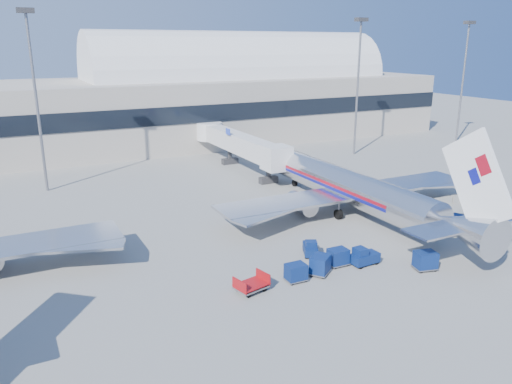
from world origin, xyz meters
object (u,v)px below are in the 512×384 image
ramp_worker (493,236)px  cart_train_b (320,264)px  barrier_far (461,198)px  tug_left (310,248)px  airliner_main (353,188)px  barrier_mid (441,201)px  cart_open_red (252,286)px  tug_right (430,221)px  mast_east (359,67)px  cart_solo_far (455,224)px  barrier_near (421,205)px  cart_train_a (338,257)px  mast_far_east (465,64)px  mast_west (33,75)px  tug_lead (364,257)px  jetbridge_near (235,142)px  cart_train_c (296,272)px  cart_solo_near (425,260)px

ramp_worker → cart_train_b: bearing=42.3°
barrier_far → tug_left: 25.87m
airliner_main → barrier_mid: airliner_main is taller
cart_train_b → cart_open_red: size_ratio=0.84×
airliner_main → tug_right: (4.31, -7.59, -2.17)m
mast_east → cart_solo_far: (-14.59, -35.33, -13.83)m
mast_east → cart_train_b: (-32.14, -37.02, -13.92)m
barrier_near → cart_train_a: cart_train_a is taller
mast_far_east → tug_left: (-55.71, -33.33, -14.10)m
barrier_near → cart_train_a: bearing=-155.0°
barrier_near → cart_train_a: (-17.80, -8.29, 0.36)m
mast_far_east → barrier_mid: bearing=-140.3°
mast_west → tug_lead: bearing=-59.0°
mast_east → ramp_worker: size_ratio=14.67×
cart_train_a → tug_left: bearing=107.6°
mast_west → airliner_main: bearing=-40.4°
tug_lead → barrier_mid: bearing=23.1°
mast_east → barrier_near: bearing=-113.2°
barrier_mid → tug_left: tug_left is taller
jetbridge_near → barrier_far: 33.63m
cart_train_b → cart_open_red: cart_train_b is taller
airliner_main → cart_train_c: size_ratio=22.02×
cart_solo_near → cart_solo_far: cart_solo_far is taller
airliner_main → ramp_worker: size_ratio=24.19×
barrier_mid → barrier_far: same height
cart_train_b → ramp_worker: size_ratio=1.52×
mast_far_east → cart_solo_far: 54.84m
cart_train_c → cart_train_a: bearing=11.4°
mast_far_east → cart_train_c: mast_far_east is taller
mast_east → cart_solo_far: mast_east is taller
barrier_mid → cart_train_a: (-21.10, -8.29, 0.36)m
mast_far_east → tug_right: 54.29m
mast_east → tug_left: mast_east is taller
cart_train_b → ramp_worker: bearing=-42.9°
cart_solo_near → ramp_worker: 10.19m
cart_train_a → cart_solo_near: size_ratio=0.82×
cart_train_c → mast_west: bearing=113.1°
mast_east → cart_solo_near: size_ratio=10.70×
mast_east → barrier_far: 31.92m
barrier_far → cart_train_b: size_ratio=1.28×
mast_far_east → ramp_worker: 56.60m
airliner_main → barrier_near: bearing=-17.4°
mast_west → barrier_mid: size_ratio=7.53×
tug_lead → tug_left: tug_lead is taller
tug_lead → cart_open_red: tug_lead is taller
mast_far_east → tug_lead: 65.99m
barrier_near → ramp_worker: bearing=-98.3°
barrier_near → tug_right: bearing=-126.0°
jetbridge_near → cart_open_red: bearing=-113.1°
jetbridge_near → mast_far_east: 48.64m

